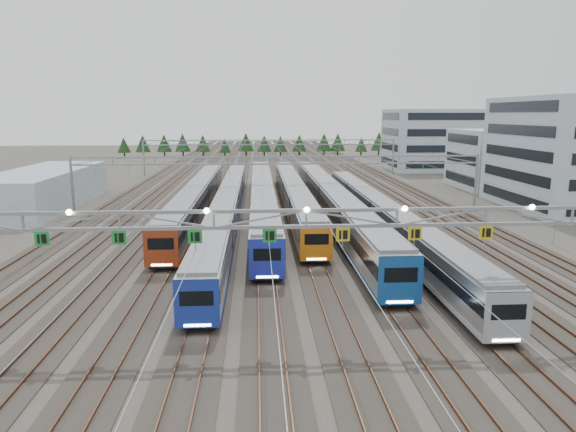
{
  "coord_description": "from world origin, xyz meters",
  "views": [
    {
      "loc": [
        -2.96,
        -30.45,
        13.56
      ],
      "look_at": [
        0.08,
        19.86,
        3.5
      ],
      "focal_mm": 32.0,
      "sensor_mm": 36.0,
      "label": 1
    }
  ],
  "objects": [
    {
      "name": "train_c",
      "position": [
        -2.25,
        40.9,
        2.19
      ],
      "size": [
        2.98,
        64.59,
        3.89
      ],
      "color": "black",
      "rests_on": "ground"
    },
    {
      "name": "train_b",
      "position": [
        -6.75,
        33.91,
        2.09
      ],
      "size": [
        2.83,
        69.03,
        3.69
      ],
      "color": "black",
      "rests_on": "ground"
    },
    {
      "name": "ground",
      "position": [
        0.0,
        0.0,
        0.0
      ],
      "size": [
        400.0,
        400.0,
        0.0
      ],
      "primitive_type": "plane",
      "color": "#47423A",
      "rests_on": "ground"
    },
    {
      "name": "depot_bldg_north",
      "position": [
        40.53,
        94.43,
        7.31
      ],
      "size": [
        22.0,
        18.0,
        14.63
      ],
      "primitive_type": "cube",
      "color": "#A0B4BF",
      "rests_on": "ground"
    },
    {
      "name": "train_e",
      "position": [
        6.75,
        36.15,
        2.3
      ],
      "size": [
        3.14,
        67.45,
        4.1
      ],
      "color": "black",
      "rests_on": "ground"
    },
    {
      "name": "gantry_mid",
      "position": [
        0.0,
        40.0,
        6.39
      ],
      "size": [
        56.36,
        0.36,
        8.0
      ],
      "color": "gray",
      "rests_on": "ground"
    },
    {
      "name": "train_d",
      "position": [
        2.25,
        42.76,
        2.18
      ],
      "size": [
        2.97,
        58.58,
        3.87
      ],
      "color": "black",
      "rests_on": "ground"
    },
    {
      "name": "treeline",
      "position": [
        2.25,
        136.14,
        4.23
      ],
      "size": [
        100.1,
        5.6,
        7.02
      ],
      "color": "#332114",
      "rests_on": "ground"
    },
    {
      "name": "gantry_near",
      "position": [
        -0.05,
        -0.12,
        7.09
      ],
      "size": [
        56.36,
        0.61,
        8.08
      ],
      "color": "gray",
      "rests_on": "ground"
    },
    {
      "name": "train_a",
      "position": [
        -11.25,
        40.38,
        2.22
      ],
      "size": [
        3.02,
        55.89,
        3.94
      ],
      "color": "black",
      "rests_on": "ground"
    },
    {
      "name": "train_f",
      "position": [
        11.25,
        26.48,
        2.07
      ],
      "size": [
        2.79,
        60.56,
        3.63
      ],
      "color": "black",
      "rests_on": "ground"
    },
    {
      "name": "track_bed",
      "position": [
        0.0,
        100.0,
        1.49
      ],
      "size": [
        54.0,
        260.0,
        5.42
      ],
      "color": "#2D2823",
      "rests_on": "ground"
    },
    {
      "name": "west_shed",
      "position": [
        -34.69,
        47.16,
        2.69
      ],
      "size": [
        10.0,
        30.0,
        5.39
      ],
      "primitive_type": "cube",
      "color": "#A0B4BF",
      "rests_on": "ground"
    },
    {
      "name": "gantry_far",
      "position": [
        0.0,
        85.0,
        6.39
      ],
      "size": [
        56.36,
        0.36,
        8.0
      ],
      "color": "gray",
      "rests_on": "ground"
    },
    {
      "name": "depot_bldg_mid",
      "position": [
        41.3,
        61.49,
        5.36
      ],
      "size": [
        14.0,
        16.0,
        10.71
      ],
      "primitive_type": "cube",
      "color": "#A0B4BF",
      "rests_on": "ground"
    }
  ]
}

